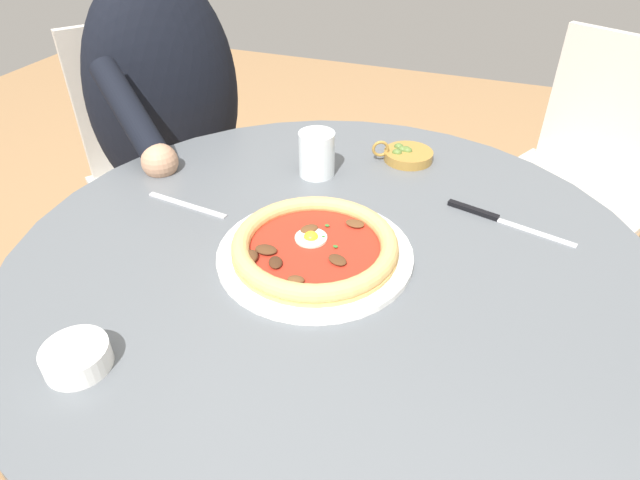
# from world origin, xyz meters

# --- Properties ---
(dining_table) EXTENTS (0.99, 0.99, 0.72)m
(dining_table) POSITION_xyz_m (0.00, 0.00, 0.58)
(dining_table) COLOR #565B60
(dining_table) RESTS_ON ground
(pizza_on_plate) EXTENTS (0.30, 0.30, 0.04)m
(pizza_on_plate) POSITION_xyz_m (0.02, 0.02, 0.73)
(pizza_on_plate) COLOR white
(pizza_on_plate) RESTS_ON dining_table
(water_glass) EXTENTS (0.07, 0.07, 0.08)m
(water_glass) POSITION_xyz_m (0.11, -0.22, 0.75)
(water_glass) COLOR silver
(water_glass) RESTS_ON dining_table
(steak_knife) EXTENTS (0.21, 0.07, 0.01)m
(steak_knife) POSITION_xyz_m (-0.22, -0.18, 0.72)
(steak_knife) COLOR silver
(steak_knife) RESTS_ON dining_table
(ramekin_capers) EXTENTS (0.08, 0.08, 0.03)m
(ramekin_capers) POSITION_xyz_m (0.21, 0.32, 0.73)
(ramekin_capers) COLOR white
(ramekin_capers) RESTS_ON dining_table
(olive_pan) EXTENTS (0.12, 0.10, 0.04)m
(olive_pan) POSITION_xyz_m (-0.04, -0.34, 0.73)
(olive_pan) COLOR olive
(olive_pan) RESTS_ON dining_table
(fork_utensil) EXTENTS (0.16, 0.03, 0.00)m
(fork_utensil) POSITION_xyz_m (0.28, -0.03, 0.72)
(fork_utensil) COLOR #BCBCC1
(fork_utensil) RESTS_ON dining_table
(diner_person) EXTENTS (0.43, 0.54, 1.20)m
(diner_person) POSITION_xyz_m (0.57, -0.41, 0.53)
(diner_person) COLOR #282833
(diner_person) RESTS_ON ground
(cafe_chair_diner) EXTENTS (0.54, 0.54, 0.86)m
(cafe_chair_diner) POSITION_xyz_m (0.68, -0.49, 0.52)
(cafe_chair_diner) COLOR beige
(cafe_chair_diner) RESTS_ON ground
(cafe_chair_spare_far) EXTENTS (0.55, 0.55, 0.84)m
(cafe_chair_spare_far) POSITION_xyz_m (-0.43, -0.85, 0.51)
(cafe_chair_spare_far) COLOR beige
(cafe_chair_spare_far) RESTS_ON ground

